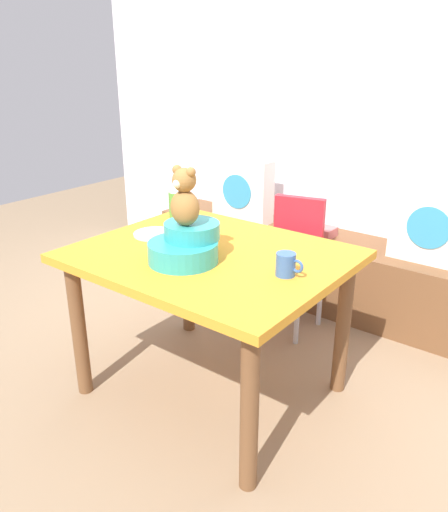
% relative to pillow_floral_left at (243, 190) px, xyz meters
% --- Properties ---
extents(ground_plane, '(8.00, 8.00, 0.00)m').
position_rel_pillow_floral_left_xyz_m(ground_plane, '(0.69, -1.21, -0.68)').
color(ground_plane, '#8C7256').
extents(back_wall, '(4.40, 0.10, 2.60)m').
position_rel_pillow_floral_left_xyz_m(back_wall, '(0.69, 0.29, 0.62)').
color(back_wall, silver).
rests_on(back_wall, ground_plane).
extents(window_bench, '(2.60, 0.44, 0.46)m').
position_rel_pillow_floral_left_xyz_m(window_bench, '(0.69, 0.02, -0.45)').
color(window_bench, brown).
rests_on(window_bench, ground_plane).
extents(pillow_floral_left, '(0.44, 0.15, 0.44)m').
position_rel_pillow_floral_left_xyz_m(pillow_floral_left, '(0.00, 0.00, 0.00)').
color(pillow_floral_left, white).
rests_on(pillow_floral_left, window_bench).
extents(pillow_floral_right, '(0.44, 0.15, 0.44)m').
position_rel_pillow_floral_left_xyz_m(pillow_floral_right, '(1.31, 0.00, 0.00)').
color(pillow_floral_right, white).
rests_on(pillow_floral_right, window_bench).
extents(book_stack, '(0.20, 0.14, 0.06)m').
position_rel_pillow_floral_left_xyz_m(book_stack, '(0.61, 0.02, -0.19)').
color(book_stack, '#C36564').
rests_on(book_stack, window_bench).
extents(dining_table, '(1.17, 0.96, 0.74)m').
position_rel_pillow_floral_left_xyz_m(dining_table, '(0.69, -1.21, -0.05)').
color(dining_table, orange).
rests_on(dining_table, ground_plane).
extents(highchair, '(0.40, 0.50, 0.79)m').
position_rel_pillow_floral_left_xyz_m(highchair, '(0.65, -0.42, -0.16)').
color(highchair, red).
rests_on(highchair, ground_plane).
extents(infant_seat_teal, '(0.30, 0.33, 0.16)m').
position_rel_pillow_floral_left_xyz_m(infant_seat_teal, '(0.67, -1.35, 0.13)').
color(infant_seat_teal, teal).
rests_on(infant_seat_teal, dining_table).
extents(teddy_bear, '(0.13, 0.12, 0.25)m').
position_rel_pillow_floral_left_xyz_m(teddy_bear, '(0.67, -1.35, 0.34)').
color(teddy_bear, olive).
rests_on(teddy_bear, infant_seat_teal).
extents(ketchup_bottle, '(0.07, 0.07, 0.18)m').
position_rel_pillow_floral_left_xyz_m(ketchup_bottle, '(0.23, -0.94, 0.15)').
color(ketchup_bottle, '#4C8C33').
rests_on(ketchup_bottle, dining_table).
extents(coffee_mug, '(0.12, 0.08, 0.09)m').
position_rel_pillow_floral_left_xyz_m(coffee_mug, '(1.09, -1.23, 0.11)').
color(coffee_mug, '#335999').
rests_on(coffee_mug, dining_table).
extents(dinner_plate_near, '(0.20, 0.20, 0.01)m').
position_rel_pillow_floral_left_xyz_m(dinner_plate_near, '(0.32, -1.20, 0.07)').
color(dinner_plate_near, white).
rests_on(dinner_plate_near, dining_table).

